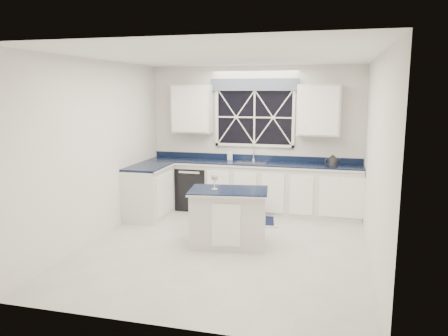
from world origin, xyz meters
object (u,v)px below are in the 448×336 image
(faucet, at_px, (253,152))
(island, at_px, (229,217))
(dishwasher, at_px, (195,187))
(kettle, at_px, (332,160))
(wine_glass, at_px, (214,177))
(soap_bottle, at_px, (230,154))

(faucet, height_order, island, faucet)
(dishwasher, xyz_separation_m, faucet, (1.10, 0.19, 0.69))
(dishwasher, distance_m, kettle, 2.62)
(faucet, xyz_separation_m, wine_glass, (-0.18, -2.07, -0.08))
(dishwasher, height_order, wine_glass, wine_glass)
(faucet, relative_size, soap_bottle, 1.39)
(island, bearing_deg, soap_bottle, 95.27)
(island, relative_size, kettle, 4.46)
(dishwasher, relative_size, wine_glass, 3.08)
(island, height_order, kettle, kettle)
(dishwasher, xyz_separation_m, kettle, (2.55, -0.00, 0.62))
(island, height_order, soap_bottle, soap_bottle)
(dishwasher, distance_m, island, 2.16)
(island, bearing_deg, faucet, 82.69)
(faucet, bearing_deg, wine_glass, -95.03)
(faucet, height_order, wine_glass, faucet)
(faucet, distance_m, wine_glass, 2.08)
(dishwasher, bearing_deg, wine_glass, -63.93)
(island, relative_size, soap_bottle, 5.52)
(kettle, distance_m, soap_bottle, 1.91)
(faucet, height_order, kettle, faucet)
(faucet, height_order, soap_bottle, faucet)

